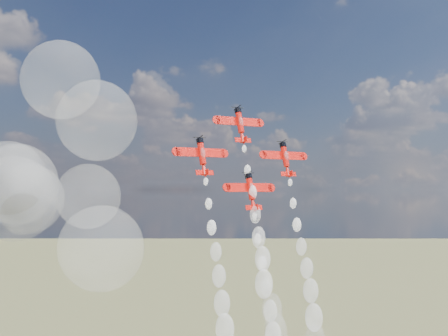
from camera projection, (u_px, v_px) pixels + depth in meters
plane_lead at (240, 124)px, 151.70m from camera, size 12.80×5.05×8.94m
plane_left at (202, 155)px, 143.14m from camera, size 12.80×5.05×8.94m
plane_right at (285, 158)px, 155.81m from camera, size 12.80×5.05×8.94m
plane_slot at (251, 191)px, 147.24m from camera, size 12.80×5.05×8.94m
smoke_trail_lead at (271, 311)px, 139.95m from camera, size 5.19×15.88×50.10m
drifted_smoke_cloud at (32, 168)px, 148.57m from camera, size 65.61×41.22×59.35m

